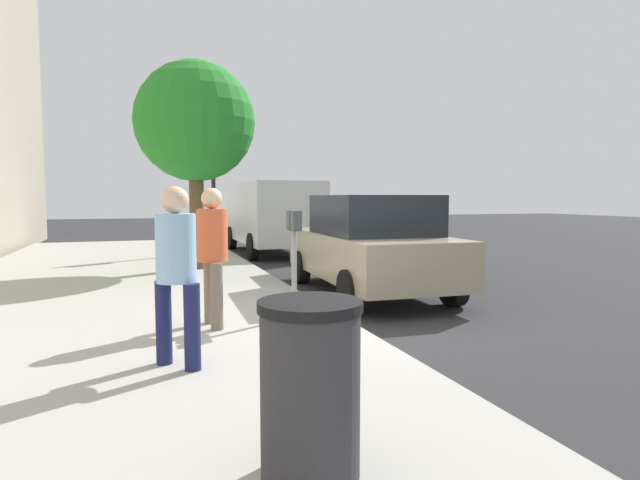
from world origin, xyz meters
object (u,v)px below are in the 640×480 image
at_px(street_tree, 195,123).
at_px(parking_meter, 294,241).
at_px(pedestrian_bystander, 176,263).
at_px(trash_bin, 310,389).
at_px(parked_van_far, 271,213).
at_px(traffic_signal, 217,168).
at_px(pedestrian_at_meter, 212,246).
at_px(parked_sedan_near, 370,244).

bearing_deg(street_tree, parking_meter, -172.55).
bearing_deg(pedestrian_bystander, parking_meter, 4.19).
height_order(pedestrian_bystander, trash_bin, pedestrian_bystander).
xyz_separation_m(parking_meter, parked_van_far, (9.34, -1.98, 0.09)).
bearing_deg(traffic_signal, pedestrian_at_meter, 171.61).
height_order(street_tree, traffic_signal, street_tree).
relative_size(parked_van_far, street_tree, 1.15).
bearing_deg(parking_meter, parked_sedan_near, -45.13).
height_order(parking_meter, parked_van_far, parked_van_far).
bearing_deg(pedestrian_bystander, trash_bin, -116.33).
xyz_separation_m(street_tree, traffic_signal, (3.28, -0.91, -0.78)).
distance_m(parking_meter, pedestrian_bystander, 2.24).
xyz_separation_m(parking_meter, pedestrian_bystander, (-1.58, 1.59, -0.04)).
height_order(pedestrian_at_meter, street_tree, street_tree).
distance_m(parking_meter, traffic_signal, 8.71).
bearing_deg(parking_meter, pedestrian_at_meter, 96.20).
distance_m(pedestrian_bystander, trash_bin, 2.36).
xyz_separation_m(pedestrian_bystander, parked_sedan_near, (3.54, -3.56, -0.23)).
relative_size(pedestrian_bystander, parked_sedan_near, 0.38).
bearing_deg(street_tree, pedestrian_bystander, 172.62).
bearing_deg(parked_van_far, trash_bin, 167.18).
distance_m(pedestrian_at_meter, street_tree, 5.88).
bearing_deg(parked_van_far, street_tree, 146.46).
height_order(parking_meter, parked_sedan_near, parked_sedan_near).
relative_size(parking_meter, parked_van_far, 0.27).
bearing_deg(parked_sedan_near, trash_bin, 152.63).
height_order(pedestrian_at_meter, pedestrian_bystander, pedestrian_at_meter).
relative_size(parked_sedan_near, parked_van_far, 0.86).
xyz_separation_m(pedestrian_bystander, trash_bin, (-2.24, -0.57, -0.47)).
bearing_deg(trash_bin, parked_sedan_near, -27.37).
bearing_deg(pedestrian_at_meter, traffic_signal, 76.50).
bearing_deg(parked_sedan_near, parked_van_far, -0.02).
relative_size(pedestrian_at_meter, street_tree, 0.37).
distance_m(parking_meter, parked_van_far, 9.55).
bearing_deg(parking_meter, parked_van_far, -11.95).
distance_m(pedestrian_bystander, street_tree, 7.30).
xyz_separation_m(parking_meter, pedestrian_at_meter, (-0.12, 1.07, -0.03)).
bearing_deg(trash_bin, pedestrian_at_meter, 0.77).
height_order(pedestrian_at_meter, traffic_signal, traffic_signal).
bearing_deg(street_tree, parked_van_far, -33.54).
height_order(pedestrian_at_meter, parked_van_far, parked_van_far).
height_order(parked_sedan_near, parked_van_far, parked_van_far).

